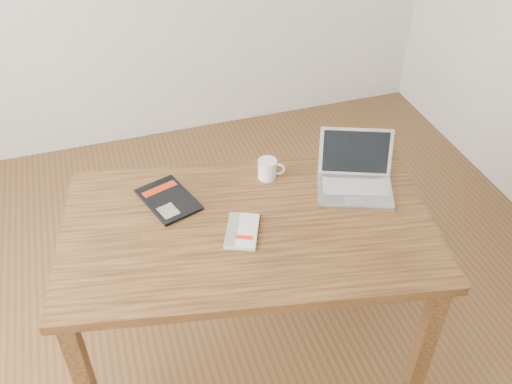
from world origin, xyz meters
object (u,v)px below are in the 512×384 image
object	(u,v)px
white_guidebook	(242,231)
desk	(249,240)
coffee_mug	(268,169)
laptop	(355,177)
black_guidebook	(168,199)

from	to	relation	value
white_guidebook	desk	bearing A→B (deg)	69.40
coffee_mug	laptop	bearing A→B (deg)	-7.16
desk	white_guidebook	size ratio (longest dim) A/B	7.03
laptop	coffee_mug	size ratio (longest dim) A/B	3.40
white_guidebook	laptop	size ratio (longest dim) A/B	0.58
laptop	white_guidebook	bearing A→B (deg)	-144.14
desk	coffee_mug	size ratio (longest dim) A/B	13.82
white_guidebook	coffee_mug	bearing A→B (deg)	78.62
desk	laptop	distance (m)	0.52
desk	white_guidebook	world-z (taller)	white_guidebook
desk	coffee_mug	bearing A→B (deg)	68.10
desk	black_guidebook	bearing A→B (deg)	150.24
white_guidebook	black_guidebook	xyz separation A→B (m)	(-0.23, 0.27, -0.00)
desk	white_guidebook	distance (m)	0.11
white_guidebook	coffee_mug	distance (m)	0.36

